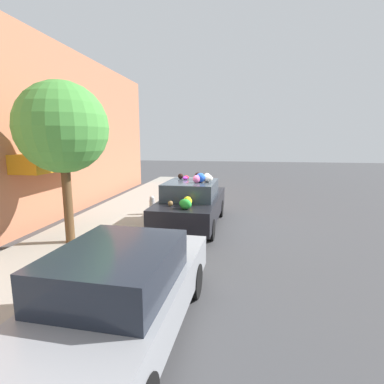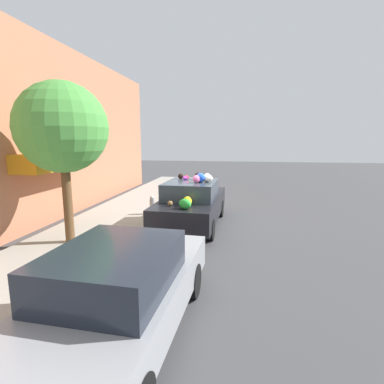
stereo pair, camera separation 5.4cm
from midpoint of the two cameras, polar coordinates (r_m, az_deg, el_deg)
name	(u,v)px [view 1 (the left image)]	position (r m, az deg, el deg)	size (l,w,h in m)	color
ground_plane	(191,225)	(10.21, -0.35, -6.36)	(60.00, 60.00, 0.00)	#424244
sidewalk_curb	(116,220)	(10.95, -14.48, -5.27)	(24.00, 3.20, 0.10)	#9E998E
building_facade	(50,133)	(11.64, -25.48, 10.08)	(18.00, 1.20, 6.25)	#B26B4C
street_tree	(62,128)	(8.54, -23.62, 11.06)	(2.34, 2.34, 4.24)	brown
fire_hydrant	(152,205)	(11.33, -7.75, -2.46)	(0.20, 0.20, 0.70)	#B2B2B7
art_car	(192,203)	(9.97, -0.17, -2.06)	(4.47, 1.94, 1.83)	black
parked_car_plain	(122,292)	(4.60, -13.53, -18.05)	(4.41, 1.91, 1.45)	gray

